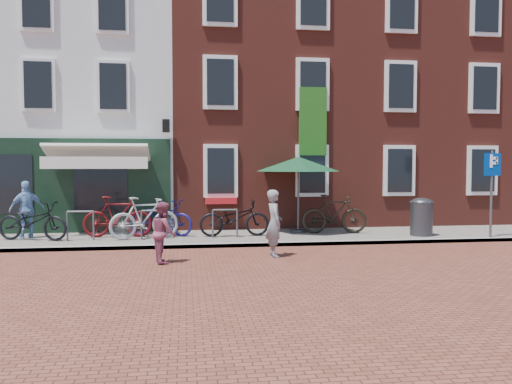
{
  "coord_description": "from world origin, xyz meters",
  "views": [
    {
      "loc": [
        -0.61,
        -13.33,
        2.18
      ],
      "look_at": [
        1.32,
        0.65,
        1.44
      ],
      "focal_mm": 35.77,
      "sensor_mm": 36.0,
      "label": 1
    }
  ],
  "objects": [
    {
      "name": "parasol",
      "position": [
        2.85,
        2.1,
        2.3
      ],
      "size": [
        2.64,
        2.64,
        2.44
      ],
      "color": "#4C4C4F",
      "rests_on": "sidewalk"
    },
    {
      "name": "bicycle_1",
      "position": [
        -2.56,
        1.68,
        0.69
      ],
      "size": [
        2.0,
        0.64,
        1.19
      ],
      "primitive_type": "imported",
      "rotation": [
        0.0,
        0.0,
        1.53
      ],
      "color": "#510C0E",
      "rests_on": "sidewalk"
    },
    {
      "name": "woman",
      "position": [
        1.48,
        -1.42,
        0.8
      ],
      "size": [
        0.43,
        0.61,
        1.6
      ],
      "primitive_type": "imported",
      "rotation": [
        0.0,
        0.0,
        1.65
      ],
      "color": "slate",
      "rests_on": "ground"
    },
    {
      "name": "sidewalk",
      "position": [
        1.0,
        1.5,
        0.05
      ],
      "size": [
        24.0,
        3.0,
        0.1
      ],
      "primitive_type": "cube",
      "color": "slate",
      "rests_on": "ground"
    },
    {
      "name": "cafe_person",
      "position": [
        -5.11,
        1.91,
        0.92
      ],
      "size": [
        1.02,
        0.86,
        1.64
      ],
      "primitive_type": "imported",
      "rotation": [
        0.0,
        0.0,
        3.72
      ],
      "color": "#759FCE",
      "rests_on": "sidewalk"
    },
    {
      "name": "bicycle_4",
      "position": [
        0.8,
        1.43,
        0.64
      ],
      "size": [
        2.05,
        0.74,
        1.07
      ],
      "primitive_type": "imported",
      "rotation": [
        0.0,
        0.0,
        1.58
      ],
      "color": "black",
      "rests_on": "sidewalk"
    },
    {
      "name": "building_brick_right",
      "position": [
        8.0,
        7.0,
        5.0
      ],
      "size": [
        6.0,
        8.0,
        10.0
      ],
      "primitive_type": "cube",
      "color": "maroon",
      "rests_on": "ground"
    },
    {
      "name": "ground",
      "position": [
        0.0,
        0.0,
        0.0
      ],
      "size": [
        80.0,
        80.0,
        0.0
      ],
      "primitive_type": "plane",
      "color": "brown"
    },
    {
      "name": "bicycle_5",
      "position": [
        3.86,
        1.63,
        0.69
      ],
      "size": [
        2.03,
        0.82,
        1.19
      ],
      "primitive_type": "imported",
      "rotation": [
        0.0,
        0.0,
        1.43
      ],
      "color": "black",
      "rests_on": "sidewalk"
    },
    {
      "name": "building_stucco",
      "position": [
        -5.0,
        7.0,
        4.5
      ],
      "size": [
        8.0,
        8.0,
        9.0
      ],
      "primitive_type": "cube",
      "color": "silver",
      "rests_on": "ground"
    },
    {
      "name": "parking_sign",
      "position": [
        8.12,
        0.24,
        1.79
      ],
      "size": [
        0.5,
        0.08,
        2.5
      ],
      "color": "#4C4C4F",
      "rests_on": "sidewalk"
    },
    {
      "name": "bicycle_3",
      "position": [
        -1.77,
        1.26,
        0.69
      ],
      "size": [
        2.05,
        1.15,
        1.19
      ],
      "primitive_type": "imported",
      "rotation": [
        0.0,
        0.0,
        1.89
      ],
      "color": "#A7A6A9",
      "rests_on": "sidewalk"
    },
    {
      "name": "building_brick_mid",
      "position": [
        2.0,
        7.0,
        5.0
      ],
      "size": [
        6.0,
        8.0,
        10.0
      ],
      "primitive_type": "cube",
      "color": "maroon",
      "rests_on": "ground"
    },
    {
      "name": "bicycle_2",
      "position": [
        -1.34,
        1.9,
        0.64
      ],
      "size": [
        2.14,
        1.52,
        1.07
      ],
      "primitive_type": "imported",
      "rotation": [
        0.0,
        0.0,
        1.13
      ],
      "color": "#150F54",
      "rests_on": "sidewalk"
    },
    {
      "name": "boy",
      "position": [
        -1.11,
        -1.85,
        0.68
      ],
      "size": [
        0.64,
        0.75,
        1.37
      ],
      "primitive_type": "imported",
      "rotation": [
        0.0,
        0.0,
        1.77
      ],
      "color": "#8F4058",
      "rests_on": "ground"
    },
    {
      "name": "litter_bin",
      "position": [
        6.29,
        0.84,
        0.72
      ],
      "size": [
        0.65,
        0.65,
        1.19
      ],
      "color": "#3A3A3D",
      "rests_on": "sidewalk"
    },
    {
      "name": "bicycle_0",
      "position": [
        -4.81,
        1.39,
        0.64
      ],
      "size": [
        2.16,
        1.26,
        1.07
      ],
      "primitive_type": "imported",
      "rotation": [
        0.0,
        0.0,
        1.28
      ],
      "color": "black",
      "rests_on": "sidewalk"
    }
  ]
}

